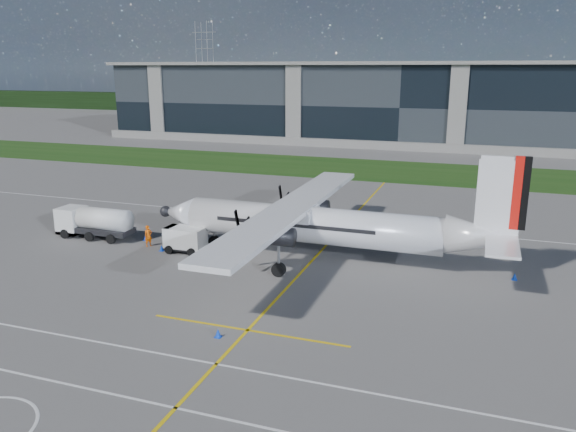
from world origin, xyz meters
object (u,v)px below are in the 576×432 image
ground_crew_person (148,234)px  safety_cone_stbdwing (332,211)px  fuel_tanker_truck (90,222)px  pylon_west (205,66)px  safety_cone_tail (515,276)px  safety_cone_nose_port (162,248)px  safety_cone_portwing (218,333)px  safety_cone_fwd (145,238)px  baggage_tug (185,240)px  safety_cone_nose_stbd (184,236)px  turboprop_aircraft (325,205)px

ground_crew_person → safety_cone_stbdwing: 19.44m
fuel_tanker_truck → safety_cone_stbdwing: fuel_tanker_truck is taller
pylon_west → safety_cone_tail: size_ratio=60.00×
ground_crew_person → safety_cone_stbdwing: (11.73, 15.49, -0.78)m
safety_cone_tail → safety_cone_nose_port: bearing=-174.5°
safety_cone_portwing → safety_cone_fwd: (-13.97, 14.24, 0.00)m
baggage_tug → safety_cone_tail: size_ratio=6.77×
ground_crew_person → safety_cone_tail: (28.62, 1.84, -0.78)m
safety_cone_nose_stbd → safety_cone_tail: size_ratio=1.00×
fuel_tanker_truck → baggage_tug: (9.88, -0.81, -0.36)m
safety_cone_stbdwing → safety_cone_tail: 21.72m
safety_cone_stbdwing → turboprop_aircraft: bearing=-77.6°
safety_cone_nose_stbd → fuel_tanker_truck: bearing=-164.1°
ground_crew_person → safety_cone_nose_stbd: bearing=1.1°
pylon_west → safety_cone_portwing: (81.78, -157.31, -14.75)m
safety_cone_nose_stbd → safety_cone_portwing: (11.01, -15.76, 0.00)m
pylon_west → safety_cone_nose_stbd: (70.77, -141.55, -14.75)m
ground_crew_person → safety_cone_fwd: size_ratio=4.11×
safety_cone_nose_stbd → safety_cone_tail: bearing=-2.1°
safety_cone_nose_stbd → safety_cone_fwd: same height
turboprop_aircraft → safety_cone_fwd: bearing=-179.3°
baggage_tug → safety_cone_portwing: bearing=-54.3°
baggage_tug → safety_cone_stbdwing: bearing=62.8°
baggage_tug → ground_crew_person: ground_crew_person is taller
turboprop_aircraft → safety_cone_nose_port: 13.92m
pylon_west → safety_cone_nose_stbd: 158.94m
turboprop_aircraft → safety_cone_nose_stbd: 13.75m
ground_crew_person → baggage_tug: bearing=-61.0°
safety_cone_nose_stbd → safety_cone_stbdwing: (9.98, 12.65, 0.00)m
safety_cone_tail → safety_cone_stbdwing: bearing=141.1°
fuel_tanker_truck → pylon_west: bearing=113.6°
fuel_tanker_truck → safety_cone_stbdwing: size_ratio=14.64×
baggage_tug → pylon_west: bearing=116.7°
pylon_west → ground_crew_person: size_ratio=14.60×
baggage_tug → safety_cone_tail: bearing=4.8°
ground_crew_person → safety_cone_nose_stbd: 3.42m
safety_cone_nose_port → turboprop_aircraft: bearing=9.8°
fuel_tanker_truck → safety_cone_tail: (34.86, 1.28, -1.12)m
safety_cone_stbdwing → safety_cone_nose_stbd: bearing=-128.3°
safety_cone_portwing → safety_cone_fwd: same height
ground_crew_person → safety_cone_stbdwing: ground_crew_person is taller
turboprop_aircraft → baggage_tug: size_ratio=8.68×
fuel_tanker_truck → safety_cone_fwd: fuel_tanker_truck is taller
safety_cone_portwing → safety_cone_tail: same height
pylon_west → safety_cone_tail: bearing=-55.6°
baggage_tug → safety_cone_stbdwing: (8.09, 15.73, -0.76)m
turboprop_aircraft → safety_cone_stbdwing: bearing=102.4°
fuel_tanker_truck → safety_cone_portwing: bearing=-35.4°
pylon_west → safety_cone_nose_port: (70.72, -145.12, -14.75)m
turboprop_aircraft → ground_crew_person: size_ratio=14.29×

